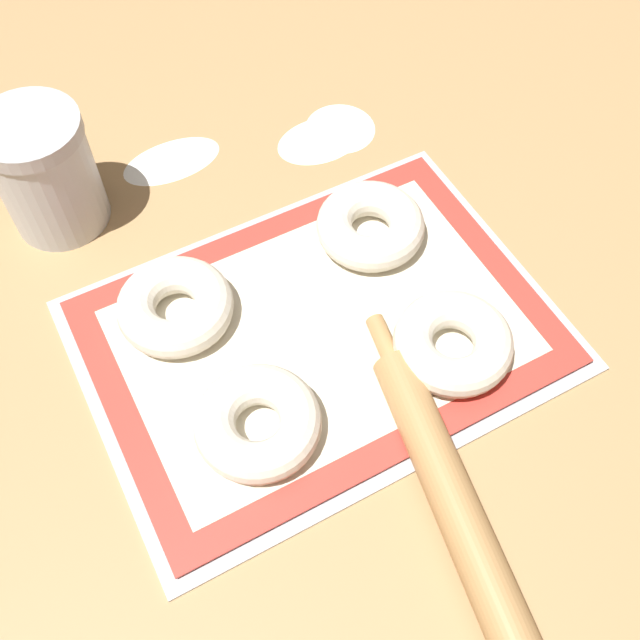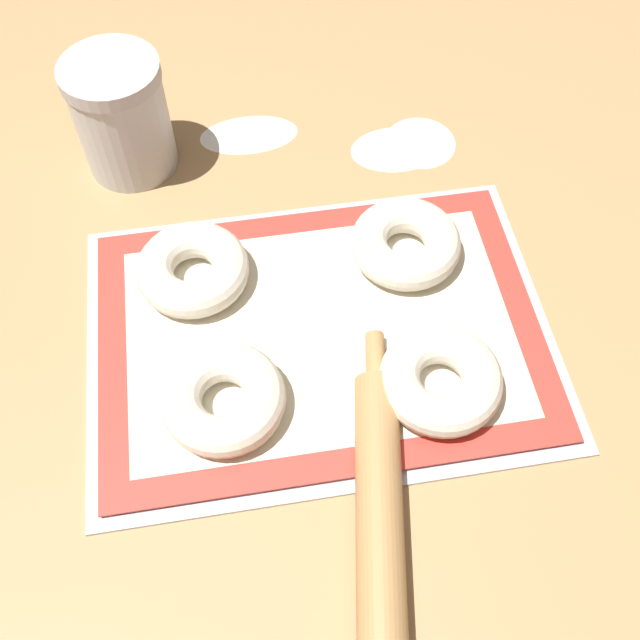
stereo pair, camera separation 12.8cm
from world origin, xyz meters
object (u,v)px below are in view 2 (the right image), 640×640
bagel_back_right (406,243)px  flour_canister (122,117)px  bagel_front_right (441,380)px  bagel_back_left (193,269)px  bagel_front_left (223,398)px  baking_tray (320,334)px  rolling_pin (381,603)px

bagel_back_right → flour_canister: bearing=145.1°
bagel_front_right → bagel_back_left: (-0.21, 0.16, 0.00)m
bagel_front_left → flour_canister: size_ratio=0.85×
baking_tray → bagel_back_right: (0.10, 0.08, 0.03)m
bagel_front_left → bagel_back_left: 0.15m
baking_tray → bagel_front_right: bearing=-39.7°
bagel_front_left → bagel_back_right: bearing=36.2°
rolling_pin → bagel_front_left: bearing=118.6°
bagel_front_left → flour_canister: 0.35m
bagel_front_left → bagel_back_left: bearing=96.5°
baking_tray → rolling_pin: 0.26m
bagel_front_left → rolling_pin: (0.11, -0.19, -0.01)m
bagel_front_left → flour_canister: flour_canister is taller
bagel_back_right → bagel_front_left: bearing=-143.8°
bagel_back_right → rolling_pin: bearing=-105.7°
bagel_front_right → rolling_pin: (-0.09, -0.18, -0.01)m
baking_tray → bagel_back_right: bagel_back_right is taller
baking_tray → bagel_front_left: bearing=-145.3°
bagel_back_right → rolling_pin: (-0.10, -0.34, -0.01)m
bagel_front_right → flour_canister: bearing=127.8°
flour_canister → rolling_pin: bearing=-71.2°
bagel_front_left → bagel_back_left: same height
baking_tray → rolling_pin: size_ratio=0.93×
bagel_back_right → rolling_pin: 0.35m
bagel_back_right → bagel_back_left: bearing=179.5°
baking_tray → bagel_back_left: size_ratio=4.00×
flour_canister → rolling_pin: size_ratio=0.27×
bagel_front_left → bagel_back_left: (-0.02, 0.15, 0.00)m
bagel_front_left → bagel_back_right: 0.25m
bagel_back_right → flour_canister: size_ratio=0.85×
flour_canister → bagel_back_right: bearing=-34.9°
bagel_front_right → bagel_back_right: size_ratio=1.00×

